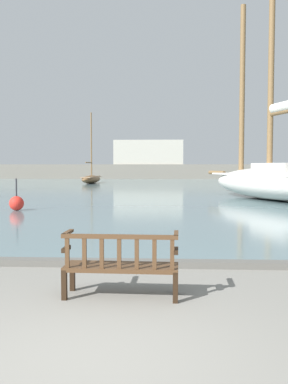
% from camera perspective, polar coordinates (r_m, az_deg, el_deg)
% --- Properties ---
extents(ground_plane, '(160.00, 160.00, 0.00)m').
position_cam_1_polar(ground_plane, '(4.39, -8.69, -21.45)').
color(ground_plane, gray).
extents(harbor_water, '(100.00, 80.00, 0.08)m').
position_cam_1_polar(harbor_water, '(47.94, 2.01, 1.32)').
color(harbor_water, slate).
rests_on(harbor_water, ground).
extents(quay_edge_kerb, '(40.00, 0.30, 0.12)m').
position_cam_1_polar(quay_edge_kerb, '(7.99, -3.03, -9.44)').
color(quay_edge_kerb, '#5B5954').
rests_on(quay_edge_kerb, ground).
extents(park_bench, '(1.62, 0.57, 0.92)m').
position_cam_1_polar(park_bench, '(6.09, -3.08, -9.59)').
color(park_bench, black).
rests_on(park_bench, ground).
extents(sailboat_nearest_starboard, '(6.59, 12.89, 15.56)m').
position_cam_1_polar(sailboat_nearest_starboard, '(23.53, 16.75, 1.99)').
color(sailboat_nearest_starboard, silver).
rests_on(sailboat_nearest_starboard, harbor_water).
extents(sailboat_mid_port, '(1.79, 6.25, 7.21)m').
position_cam_1_polar(sailboat_mid_port, '(44.11, -7.05, 1.81)').
color(sailboat_mid_port, brown).
rests_on(sailboat_mid_port, harbor_water).
extents(channel_buoy, '(0.58, 0.58, 1.28)m').
position_cam_1_polar(channel_buoy, '(17.71, -16.63, -1.43)').
color(channel_buoy, red).
rests_on(channel_buoy, harbor_water).
extents(far_breakwater, '(56.82, 2.40, 6.29)m').
position_cam_1_polar(far_breakwater, '(59.35, 2.21, 3.21)').
color(far_breakwater, slate).
rests_on(far_breakwater, ground).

